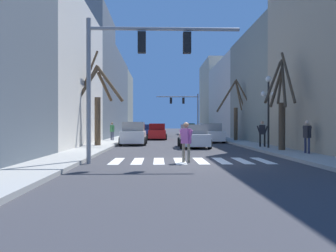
% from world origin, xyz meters
% --- Properties ---
extents(ground_plane, '(240.00, 240.00, 0.00)m').
position_xyz_m(ground_plane, '(0.00, 0.00, 0.00)').
color(ground_plane, '#38383D').
extents(sidewalk_left, '(2.01, 90.00, 0.15)m').
position_xyz_m(sidewalk_left, '(-5.41, 0.00, 0.07)').
color(sidewalk_left, '#9E9E99').
rests_on(sidewalk_left, ground_plane).
extents(sidewalk_right, '(2.01, 90.00, 0.15)m').
position_xyz_m(sidewalk_right, '(5.41, 0.00, 0.07)').
color(sidewalk_right, '#9E9E99').
rests_on(sidewalk_right, ground_plane).
extents(building_row_left, '(6.00, 58.37, 13.33)m').
position_xyz_m(building_row_left, '(-9.41, 22.55, 5.80)').
color(building_row_left, '#515B66').
rests_on(building_row_left, ground_plane).
extents(building_row_right, '(6.00, 53.91, 13.74)m').
position_xyz_m(building_row_right, '(9.41, 19.96, 5.84)').
color(building_row_right, tan).
rests_on(building_row_right, ground_plane).
extents(crosswalk_stripes, '(6.75, 2.60, 0.01)m').
position_xyz_m(crosswalk_stripes, '(0.00, 0.54, 0.00)').
color(crosswalk_stripes, white).
rests_on(crosswalk_stripes, ground_plane).
extents(traffic_signal_near, '(6.13, 0.28, 5.80)m').
position_xyz_m(traffic_signal_near, '(-2.37, -0.37, 4.19)').
color(traffic_signal_near, gray).
rests_on(traffic_signal_near, ground_plane).
extents(traffic_signal_far, '(5.85, 0.28, 5.84)m').
position_xyz_m(traffic_signal_far, '(2.47, 31.78, 4.21)').
color(traffic_signal_far, gray).
rests_on(traffic_signal_far, ground_plane).
extents(street_lamp_right_corner, '(0.95, 0.36, 4.38)m').
position_xyz_m(street_lamp_right_corner, '(5.36, 6.30, 3.25)').
color(street_lamp_right_corner, black).
rests_on(street_lamp_right_corner, sidewalk_right).
extents(car_parked_right_far, '(2.00, 4.61, 1.75)m').
position_xyz_m(car_parked_right_far, '(3.28, 36.20, 0.81)').
color(car_parked_right_far, '#236B38').
rests_on(car_parked_right_far, ground_plane).
extents(car_parked_left_far, '(2.02, 4.19, 1.57)m').
position_xyz_m(car_parked_left_far, '(1.04, 8.76, 0.74)').
color(car_parked_left_far, white).
rests_on(car_parked_left_far, ground_plane).
extents(car_parked_left_near, '(2.16, 4.67, 1.67)m').
position_xyz_m(car_parked_left_near, '(3.20, 15.43, 0.78)').
color(car_parked_left_near, white).
rests_on(car_parked_left_near, ground_plane).
extents(car_parked_left_mid, '(2.01, 4.31, 1.68)m').
position_xyz_m(car_parked_left_mid, '(-1.49, 20.87, 0.78)').
color(car_parked_left_mid, red).
rests_on(car_parked_left_mid, ground_plane).
extents(car_at_intersection, '(2.10, 4.46, 1.59)m').
position_xyz_m(car_at_intersection, '(-3.23, 30.88, 0.75)').
color(car_at_intersection, navy).
rests_on(car_at_intersection, ground_plane).
extents(car_parked_right_mid, '(2.01, 4.27, 1.77)m').
position_xyz_m(car_parked_right_mid, '(-3.27, 12.10, 0.82)').
color(car_parked_right_mid, white).
rests_on(car_parked_right_mid, ground_plane).
extents(pedestrian_on_left_sidewalk, '(0.27, 0.70, 1.62)m').
position_xyz_m(pedestrian_on_left_sidewalk, '(5.94, 2.36, 1.11)').
color(pedestrian_on_left_sidewalk, '#282D47').
rests_on(pedestrian_on_left_sidewalk, sidewalk_right).
extents(pedestrian_on_right_sidewalk, '(0.69, 0.33, 1.65)m').
position_xyz_m(pedestrian_on_right_sidewalk, '(5.29, 7.24, 1.12)').
color(pedestrian_on_right_sidewalk, black).
rests_on(pedestrian_on_right_sidewalk, sidewalk_right).
extents(pedestrian_near_right_corner, '(0.53, 0.57, 1.63)m').
position_xyz_m(pedestrian_near_right_corner, '(-5.55, 16.29, 1.11)').
color(pedestrian_near_right_corner, '#282D47').
rests_on(pedestrian_near_right_corner, sidewalk_left).
extents(pedestrian_waiting_at_curb, '(0.56, 0.56, 1.66)m').
position_xyz_m(pedestrian_waiting_at_curb, '(-0.23, -0.10, 0.98)').
color(pedestrian_waiting_at_curb, '#7A705B').
rests_on(pedestrian_waiting_at_curb, ground_plane).
extents(street_tree_right_near, '(3.43, 2.49, 6.48)m').
position_xyz_m(street_tree_right_near, '(-5.55, 9.08, 3.10)').
color(street_tree_right_near, brown).
rests_on(street_tree_right_near, sidewalk_left).
extents(street_tree_left_far, '(2.87, 2.13, 5.56)m').
position_xyz_m(street_tree_left_far, '(5.63, 15.93, 2.70)').
color(street_tree_left_far, brown).
rests_on(street_tree_left_far, sidewalk_right).
extents(street_tree_left_mid, '(1.75, 2.10, 5.44)m').
position_xyz_m(street_tree_left_mid, '(5.38, 4.28, 2.57)').
color(street_tree_left_mid, '#473828').
rests_on(street_tree_left_mid, sidewalk_right).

